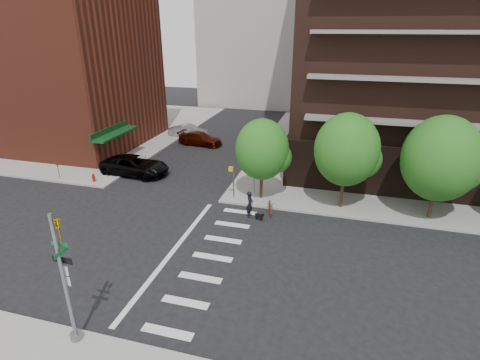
{
  "coord_description": "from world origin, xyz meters",
  "views": [
    {
      "loc": [
        9.48,
        -17.37,
        12.52
      ],
      "look_at": [
        3.0,
        6.0,
        2.5
      ],
      "focal_mm": 28.0,
      "sensor_mm": 36.0,
      "label": 1
    }
  ],
  "objects_px": {
    "parked_car_black": "(135,166)",
    "parked_car_silver": "(188,131)",
    "dog_walker": "(250,204)",
    "parked_car_maroon": "(200,139)",
    "fire_hydrant": "(93,177)",
    "scooter": "(270,206)",
    "traffic_signal": "(67,290)"
  },
  "relations": [
    {
      "from": "parked_car_maroon",
      "to": "parked_car_silver",
      "type": "bearing_deg",
      "value": 51.33
    },
    {
      "from": "traffic_signal",
      "to": "parked_car_black",
      "type": "xyz_separation_m",
      "value": [
        -7.64,
        18.08,
        -1.84
      ]
    },
    {
      "from": "fire_hydrant",
      "to": "parked_car_black",
      "type": "distance_m",
      "value": 3.68
    },
    {
      "from": "parked_car_black",
      "to": "parked_car_maroon",
      "type": "xyz_separation_m",
      "value": [
        2.37,
        10.14,
        -0.13
      ]
    },
    {
      "from": "fire_hydrant",
      "to": "parked_car_black",
      "type": "relative_size",
      "value": 0.12
    },
    {
      "from": "parked_car_maroon",
      "to": "parked_car_silver",
      "type": "xyz_separation_m",
      "value": [
        -2.45,
        2.41,
        0.05
      ]
    },
    {
      "from": "traffic_signal",
      "to": "parked_car_black",
      "type": "height_order",
      "value": "traffic_signal"
    },
    {
      "from": "dog_walker",
      "to": "parked_car_silver",
      "type": "bearing_deg",
      "value": 35.19
    },
    {
      "from": "traffic_signal",
      "to": "fire_hydrant",
      "type": "distance_m",
      "value": 18.42
    },
    {
      "from": "parked_car_maroon",
      "to": "scooter",
      "type": "xyz_separation_m",
      "value": [
        10.88,
        -14.22,
        -0.23
      ]
    },
    {
      "from": "parked_car_black",
      "to": "fire_hydrant",
      "type": "bearing_deg",
      "value": 142.59
    },
    {
      "from": "parked_car_silver",
      "to": "traffic_signal",
      "type": "bearing_deg",
      "value": -160.19
    },
    {
      "from": "parked_car_black",
      "to": "scooter",
      "type": "xyz_separation_m",
      "value": [
        13.25,
        -4.09,
        -0.36
      ]
    },
    {
      "from": "parked_car_black",
      "to": "parked_car_maroon",
      "type": "bearing_deg",
      "value": -9.97
    },
    {
      "from": "scooter",
      "to": "fire_hydrant",
      "type": "bearing_deg",
      "value": 159.97
    },
    {
      "from": "fire_hydrant",
      "to": "parked_car_black",
      "type": "bearing_deg",
      "value": 49.41
    },
    {
      "from": "fire_hydrant",
      "to": "parked_car_maroon",
      "type": "bearing_deg",
      "value": 69.8
    },
    {
      "from": "fire_hydrant",
      "to": "scooter",
      "type": "relative_size",
      "value": 0.38
    },
    {
      "from": "scooter",
      "to": "dog_walker",
      "type": "distance_m",
      "value": 1.69
    },
    {
      "from": "parked_car_black",
      "to": "parked_car_silver",
      "type": "xyz_separation_m",
      "value": [
        -0.09,
        12.55,
        -0.08
      ]
    },
    {
      "from": "traffic_signal",
      "to": "fire_hydrant",
      "type": "bearing_deg",
      "value": 123.26
    },
    {
      "from": "fire_hydrant",
      "to": "dog_walker",
      "type": "xyz_separation_m",
      "value": [
        14.36,
        -2.31,
        0.41
      ]
    },
    {
      "from": "traffic_signal",
      "to": "parked_car_maroon",
      "type": "distance_m",
      "value": 28.77
    },
    {
      "from": "dog_walker",
      "to": "parked_car_maroon",
      "type": "bearing_deg",
      "value": 33.07
    },
    {
      "from": "fire_hydrant",
      "to": "scooter",
      "type": "bearing_deg",
      "value": -4.75
    },
    {
      "from": "parked_car_silver",
      "to": "parked_car_maroon",
      "type": "bearing_deg",
      "value": -128.84
    },
    {
      "from": "traffic_signal",
      "to": "parked_car_black",
      "type": "distance_m",
      "value": 19.71
    },
    {
      "from": "traffic_signal",
      "to": "parked_car_maroon",
      "type": "bearing_deg",
      "value": 100.59
    },
    {
      "from": "parked_car_black",
      "to": "parked_car_silver",
      "type": "bearing_deg",
      "value": 3.57
    },
    {
      "from": "parked_car_black",
      "to": "scooter",
      "type": "relative_size",
      "value": 3.25
    },
    {
      "from": "parked_car_silver",
      "to": "dog_walker",
      "type": "bearing_deg",
      "value": -140.01
    },
    {
      "from": "parked_car_black",
      "to": "parked_car_maroon",
      "type": "height_order",
      "value": "parked_car_black"
    }
  ]
}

